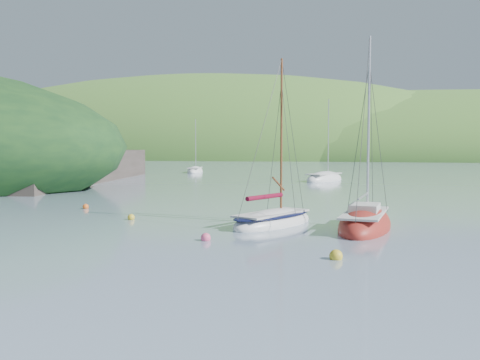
% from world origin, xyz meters
% --- Properties ---
extents(ground, '(700.00, 700.00, 0.00)m').
position_xyz_m(ground, '(0.00, 0.00, 0.00)').
color(ground, slate).
rests_on(ground, ground).
extents(shoreline_hills, '(690.00, 135.00, 56.00)m').
position_xyz_m(shoreline_hills, '(-9.66, 172.42, 0.00)').
color(shoreline_hills, '#2E6E29').
rests_on(shoreline_hills, ground).
extents(daysailer_white, '(4.53, 6.50, 9.41)m').
position_xyz_m(daysailer_white, '(0.89, 8.45, 0.22)').
color(daysailer_white, white).
rests_on(daysailer_white, ground).
extents(sloop_red, '(3.08, 7.33, 10.57)m').
position_xyz_m(sloop_red, '(5.61, 8.39, 0.21)').
color(sloop_red, maroon).
rests_on(sloop_red, ground).
extents(distant_sloop_a, '(5.00, 7.74, 10.43)m').
position_xyz_m(distant_sloop_a, '(-0.25, 43.91, 0.18)').
color(distant_sloop_a, white).
rests_on(distant_sloop_a, ground).
extents(distant_sloop_c, '(3.34, 6.54, 8.90)m').
position_xyz_m(distant_sloop_c, '(-21.47, 58.03, 0.16)').
color(distant_sloop_c, white).
rests_on(distant_sloop_c, ground).
extents(mooring_buoys, '(28.23, 12.01, 0.50)m').
position_xyz_m(mooring_buoys, '(1.99, 5.40, 0.12)').
color(mooring_buoys, gold).
rests_on(mooring_buoys, ground).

